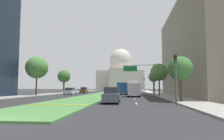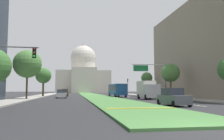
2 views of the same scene
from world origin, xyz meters
name	(u,v)px [view 1 (image 1 of 2)]	position (x,y,z in m)	size (l,w,h in m)	color
ground_plane	(112,92)	(0.00, 62.95, 0.00)	(276.96, 276.96, 0.00)	#2B2B2D
grass_median	(110,93)	(0.00, 56.65, 0.07)	(6.37, 113.30, 0.14)	#4C8442
median_curb_nose	(58,104)	(0.00, 9.48, 0.16)	(5.73, 0.50, 0.04)	gold
lane_dashes_right	(134,94)	(7.54, 42.62, 0.00)	(0.16, 55.21, 0.01)	silver
sidewalk_left	(62,93)	(-13.90, 50.36, 0.07)	(4.00, 113.30, 0.15)	#9E9991
sidewalk_right	(156,93)	(13.90, 50.36, 0.07)	(4.00, 113.30, 0.15)	#9E9991
midrise_block_right	(215,50)	(23.86, 32.74, 9.29)	(15.92, 35.02, 18.59)	gray
capitol_building	(121,74)	(0.00, 125.18, 10.25)	(29.61, 25.98, 28.11)	beige
traffic_light_near_right	(176,72)	(11.40, 11.02, 3.31)	(0.28, 0.35, 5.20)	#515456
traffic_light_far_right	(144,83)	(11.40, 62.04, 3.31)	(0.28, 0.35, 5.20)	#515456
overhead_guide_sign	(142,73)	(9.13, 32.13, 4.69)	(6.50, 0.20, 6.50)	#515456
street_tree_right_near	(180,69)	(12.97, 15.76, 4.05)	(3.00, 3.00, 5.57)	#4C3823
street_tree_left_mid	(37,67)	(-13.22, 32.44, 6.04)	(4.78, 4.78, 8.45)	#4C3823
street_tree_right_mid	(159,72)	(12.56, 32.09, 4.82)	(3.47, 3.47, 6.58)	#4C3823
street_tree_left_far	(64,76)	(-12.51, 48.22, 4.97)	(3.71, 3.71, 6.87)	#4C3823
street_tree_right_far	(154,77)	(13.22, 48.47, 4.64)	(2.92, 2.92, 6.17)	#4C3823
sedan_lead_stopped	(112,96)	(4.75, 13.75, 0.85)	(1.94, 4.64, 1.82)	#4C5156
sedan_midblock	(70,91)	(-7.72, 38.66, 0.81)	(2.02, 4.70, 1.72)	silver
sedan_distant	(84,90)	(-7.61, 52.80, 0.85)	(1.87, 4.69, 1.82)	brown
box_truck_delivery	(134,88)	(7.46, 30.32, 1.68)	(2.40, 6.40, 3.20)	#BCBCC1
city_bus	(123,87)	(4.75, 45.03, 1.77)	(2.62, 11.00, 2.95)	#1E4C8C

